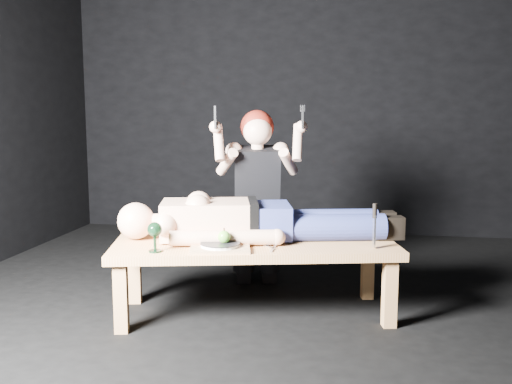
# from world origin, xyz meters

# --- Properties ---
(ground) EXTENTS (5.00, 5.00, 0.00)m
(ground) POSITION_xyz_m (0.00, 0.00, 0.00)
(ground) COLOR black
(ground) RESTS_ON ground
(back_wall) EXTENTS (5.00, 0.00, 5.00)m
(back_wall) POSITION_xyz_m (0.00, 2.50, 1.50)
(back_wall) COLOR black
(back_wall) RESTS_ON ground
(table) EXTENTS (1.80, 1.00, 0.45)m
(table) POSITION_xyz_m (-0.21, -0.00, 0.23)
(table) COLOR tan
(table) RESTS_ON ground
(lying_man) EXTENTS (1.93, 0.97, 0.29)m
(lying_man) POSITION_xyz_m (-0.18, 0.12, 0.59)
(lying_man) COLOR #D8A885
(lying_man) RESTS_ON table
(kneeling_woman) EXTENTS (0.82, 0.89, 1.28)m
(kneeling_woman) POSITION_xyz_m (-0.31, 0.61, 0.64)
(kneeling_woman) COLOR black
(kneeling_woman) RESTS_ON ground
(serving_tray) EXTENTS (0.38, 0.31, 0.02)m
(serving_tray) POSITION_xyz_m (-0.38, -0.22, 0.46)
(serving_tray) COLOR #A88158
(serving_tray) RESTS_ON table
(plate) EXTENTS (0.27, 0.27, 0.02)m
(plate) POSITION_xyz_m (-0.38, -0.22, 0.48)
(plate) COLOR white
(plate) RESTS_ON serving_tray
(apple) EXTENTS (0.07, 0.07, 0.07)m
(apple) POSITION_xyz_m (-0.35, -0.21, 0.52)
(apple) COLOR green
(apple) RESTS_ON plate
(goblet) EXTENTS (0.10, 0.10, 0.17)m
(goblet) POSITION_xyz_m (-0.72, -0.33, 0.54)
(goblet) COLOR black
(goblet) RESTS_ON table
(fork_flat) EXTENTS (0.06, 0.18, 0.01)m
(fork_flat) POSITION_xyz_m (-0.52, -0.25, 0.45)
(fork_flat) COLOR #B2B2B7
(fork_flat) RESTS_ON table
(knife_flat) EXTENTS (0.02, 0.18, 0.01)m
(knife_flat) POSITION_xyz_m (-0.08, -0.14, 0.45)
(knife_flat) COLOR #B2B2B7
(knife_flat) RESTS_ON table
(spoon_flat) EXTENTS (0.14, 0.14, 0.01)m
(spoon_flat) POSITION_xyz_m (-0.13, -0.10, 0.45)
(spoon_flat) COLOR #B2B2B7
(spoon_flat) RESTS_ON table
(carving_knife) EXTENTS (0.04, 0.04, 0.26)m
(carving_knife) POSITION_xyz_m (0.49, -0.04, 0.58)
(carving_knife) COLOR #B2B2B7
(carving_knife) RESTS_ON table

